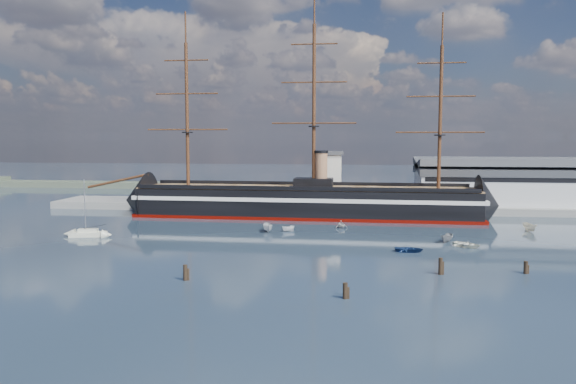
# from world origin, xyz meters

# --- Properties ---
(ground) EXTENTS (600.00, 600.00, 0.00)m
(ground) POSITION_xyz_m (0.00, 40.00, 0.00)
(ground) COLOR #1C2830
(ground) RESTS_ON ground
(quay) EXTENTS (180.00, 18.00, 2.00)m
(quay) POSITION_xyz_m (10.00, 76.00, 0.00)
(quay) COLOR slate
(quay) RESTS_ON ground
(warehouse) EXTENTS (63.00, 21.00, 11.60)m
(warehouse) POSITION_xyz_m (58.00, 80.00, 7.98)
(warehouse) COLOR #B7BABC
(warehouse) RESTS_ON ground
(quay_tower) EXTENTS (5.00, 5.00, 15.00)m
(quay_tower) POSITION_xyz_m (3.00, 73.00, 9.75)
(quay_tower) COLOR silver
(quay_tower) RESTS_ON ground
(shoreline) EXTENTS (120.00, 10.00, 4.00)m
(shoreline) POSITION_xyz_m (-139.23, 135.00, 1.45)
(shoreline) COLOR #3F4C38
(shoreline) RESTS_ON ground
(warship) EXTENTS (113.03, 17.98, 53.94)m
(warship) POSITION_xyz_m (-5.48, 60.00, 4.04)
(warship) COLOR black
(warship) RESTS_ON ground
(sailboat) EXTENTS (7.88, 3.97, 12.11)m
(sailboat) POSITION_xyz_m (-46.59, 24.33, 0.77)
(sailboat) COLOR beige
(sailboat) RESTS_ON ground
(motorboat_a) EXTENTS (6.33, 3.69, 2.39)m
(motorboat_a) POSITION_xyz_m (-9.77, 34.93, 0.00)
(motorboat_a) COLOR silver
(motorboat_a) RESTS_ON ground
(motorboat_b) EXTENTS (1.51, 3.28, 1.49)m
(motorboat_b) POSITION_xyz_m (19.44, 16.99, 0.00)
(motorboat_b) COLOR navy
(motorboat_b) RESTS_ON ground
(motorboat_c) EXTENTS (5.53, 4.21, 2.10)m
(motorboat_c) POSITION_xyz_m (27.73, 27.35, 0.00)
(motorboat_c) COLOR gray
(motorboat_c) RESTS_ON ground
(motorboat_d) EXTENTS (5.81, 4.32, 1.96)m
(motorboat_d) POSITION_xyz_m (6.15, 42.78, 0.00)
(motorboat_d) COLOR silver
(motorboat_d) RESTS_ON ground
(motorboat_e) EXTENTS (3.24, 3.49, 1.59)m
(motorboat_e) POSITION_xyz_m (30.81, 22.94, 0.00)
(motorboat_e) COLOR white
(motorboat_e) RESTS_ON ground
(motorboat_f) EXTENTS (6.05, 3.34, 2.29)m
(motorboat_f) POSITION_xyz_m (48.18, 43.41, 0.00)
(motorboat_f) COLOR white
(motorboat_f) RESTS_ON ground
(motorboat_g) EXTENTS (3.30, 3.75, 1.47)m
(motorboat_g) POSITION_xyz_m (-5.47, 36.64, 0.00)
(motorboat_g) COLOR white
(motorboat_g) RESTS_ON ground
(piling_near_left) EXTENTS (0.64, 0.64, 3.04)m
(piling_near_left) POSITION_xyz_m (-15.00, -8.06, 0.00)
(piling_near_left) COLOR black
(piling_near_left) RESTS_ON ground
(piling_near_mid) EXTENTS (0.64, 0.64, 2.83)m
(piling_near_mid) POSITION_xyz_m (8.63, -14.55, 0.00)
(piling_near_mid) COLOR black
(piling_near_mid) RESTS_ON ground
(piling_near_right) EXTENTS (0.64, 0.64, 3.33)m
(piling_near_right) POSITION_xyz_m (22.77, 0.29, 0.00)
(piling_near_right) COLOR black
(piling_near_right) RESTS_ON ground
(piling_far_right) EXTENTS (0.64, 0.64, 2.65)m
(piling_far_right) POSITION_xyz_m (35.92, 2.60, 0.00)
(piling_far_right) COLOR black
(piling_far_right) RESTS_ON ground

